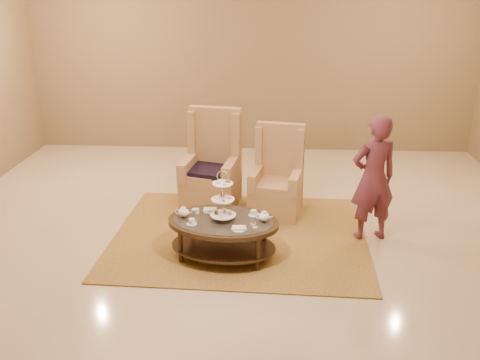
# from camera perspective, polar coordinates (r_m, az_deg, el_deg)

# --- Properties ---
(ground) EXTENTS (8.00, 8.00, 0.00)m
(ground) POSITION_cam_1_polar(r_m,az_deg,el_deg) (6.43, -0.07, -7.05)
(ground) COLOR beige
(ground) RESTS_ON ground
(ceiling) EXTENTS (8.00, 8.00, 0.02)m
(ceiling) POSITION_cam_1_polar(r_m,az_deg,el_deg) (6.43, -0.07, -7.05)
(ceiling) COLOR white
(ceiling) RESTS_ON ground
(wall_back) EXTENTS (8.00, 0.04, 3.50)m
(wall_back) POSITION_cam_1_polar(r_m,az_deg,el_deg) (9.78, 1.35, 13.26)
(wall_back) COLOR olive
(wall_back) RESTS_ON ground
(rug) EXTENTS (3.18, 2.68, 0.02)m
(rug) POSITION_cam_1_polar(r_m,az_deg,el_deg) (6.67, -0.00, -5.93)
(rug) COLOR #B08D3E
(rug) RESTS_ON ground
(tea_table) EXTENTS (1.38, 1.05, 1.05)m
(tea_table) POSITION_cam_1_polar(r_m,az_deg,el_deg) (6.02, -1.80, -5.02)
(tea_table) COLOR black
(tea_table) RESTS_ON ground
(armchair_left) EXTENTS (0.83, 0.85, 1.35)m
(armchair_left) POSITION_cam_1_polar(r_m,az_deg,el_deg) (7.44, -2.99, 0.68)
(armchair_left) COLOR tan
(armchair_left) RESTS_ON ground
(armchair_right) EXTENTS (0.76, 0.78, 1.20)m
(armchair_right) POSITION_cam_1_polar(r_m,az_deg,el_deg) (7.23, 3.98, -0.42)
(armchair_right) COLOR tan
(armchair_right) RESTS_ON ground
(person) EXTENTS (0.65, 0.53, 1.56)m
(person) POSITION_cam_1_polar(r_m,az_deg,el_deg) (6.52, 14.05, 0.16)
(person) COLOR brown
(person) RESTS_ON ground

